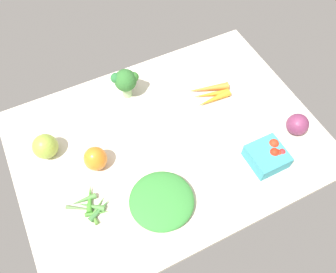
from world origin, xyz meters
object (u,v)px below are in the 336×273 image
Objects in this scene: leafy_greens_clump at (162,201)px; red_onion_center at (297,124)px; broccoli_head at (125,81)px; bell_pepper_orange at (95,159)px; carrot_bunch at (210,93)px; berry_basket at (268,156)px; okra_pile at (91,205)px; heirloom_tomato_green at (45,146)px.

leafy_greens_clump is 53.98cm from red_onion_center.
bell_pepper_orange is at bearing 49.27° from broccoli_head.
carrot_bunch is at bearing -55.19° from red_onion_center.
broccoli_head reaches higher than bell_pepper_orange.
berry_basket is at bearing 18.65° from red_onion_center.
red_onion_center is (-46.68, 41.43, -4.01)cm from broccoli_head.
leafy_greens_clump is 37.95cm from berry_basket.
carrot_bunch is 1.33× the size of broccoli_head.
red_onion_center reaches higher than leafy_greens_clump.
okra_pile is at bearing 53.55° from broccoli_head.
heirloom_tomato_green reaches higher than red_onion_center.
carrot_bunch is 1.40× the size of berry_basket.
berry_basket is at bearing 177.55° from leafy_greens_clump.
okra_pile is (6.64, 12.91, -3.49)cm from bell_pepper_orange.
heirloom_tomato_green is 0.52× the size of carrot_bunch.
heirloom_tomato_green reaches higher than berry_basket.
okra_pile is at bearing -10.10° from berry_basket.
red_onion_center is at bearing -161.35° from berry_basket.
carrot_bunch is 2.13× the size of red_onion_center.
broccoli_head is 1.60× the size of red_onion_center.
broccoli_head is (-33.58, -11.83, 3.63)cm from heirloom_tomato_green.
berry_basket reaches higher than carrot_bunch.
broccoli_head is at bearing -98.99° from leafy_greens_clump.
heirloom_tomato_green is 0.61× the size of okra_pile.
okra_pile is at bearing 21.94° from carrot_bunch.
red_onion_center is at bearing 138.41° from broccoli_head.
bell_pepper_orange reaches higher than heirloom_tomato_green.
berry_basket is (-2.87, 32.39, 1.56)cm from carrot_bunch.
berry_basket is at bearing 123.31° from broccoli_head.
bell_pepper_orange is at bearing -14.89° from red_onion_center.
heirloom_tomato_green is 25.78cm from okra_pile.
okra_pile is at bearing 62.79° from bell_pepper_orange.
leafy_greens_clump reaches higher than okra_pile.
berry_basket is (-51.09, 23.19, -1.41)cm from bell_pepper_orange.
leafy_greens_clump is 1.45× the size of okra_pile.
berry_basket is (-30.76, 46.80, -4.89)cm from broccoli_head.
heirloom_tomato_green is at bearing -75.01° from okra_pile.
leafy_greens_clump is (-26.43, 33.35, -1.96)cm from heirloom_tomato_green.
bell_pepper_orange is 69.34cm from red_onion_center.
red_onion_center reaches higher than okra_pile.
okra_pile is (57.73, -10.29, -2.09)cm from berry_basket.
okra_pile is (54.86, 22.10, -0.53)cm from carrot_bunch.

